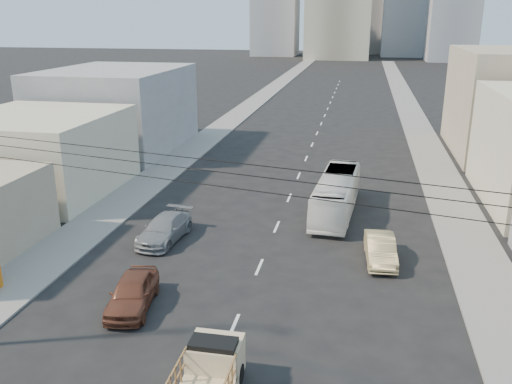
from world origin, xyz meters
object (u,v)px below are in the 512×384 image
(sedan_grey, at_px, (165,229))
(flatbed_pickup, at_px, (207,375))
(sedan_brown, at_px, (133,292))
(city_bus, at_px, (336,194))
(sedan_tan, at_px, (380,249))

(sedan_grey, bearing_deg, flatbed_pickup, -59.28)
(sedan_brown, bearing_deg, sedan_grey, 91.09)
(flatbed_pickup, relative_size, city_bus, 0.44)
(sedan_tan, relative_size, sedan_grey, 0.86)
(city_bus, xyz_separation_m, sedan_tan, (2.84, -7.30, -0.66))
(flatbed_pickup, height_order, sedan_grey, flatbed_pickup)
(city_bus, bearing_deg, sedan_tan, -64.73)
(city_bus, relative_size, sedan_grey, 1.96)
(flatbed_pickup, relative_size, sedan_brown, 0.98)
(flatbed_pickup, height_order, sedan_brown, flatbed_pickup)
(flatbed_pickup, bearing_deg, city_bus, 80.60)
(flatbed_pickup, xyz_separation_m, sedan_brown, (-5.21, 5.61, -0.33))
(sedan_tan, bearing_deg, sedan_brown, -151.48)
(sedan_tan, bearing_deg, city_bus, 106.98)
(sedan_brown, height_order, sedan_grey, sedan_brown)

